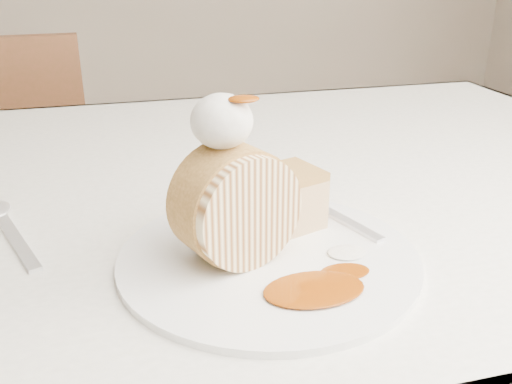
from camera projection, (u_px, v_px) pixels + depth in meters
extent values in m
cube|color=white|center=(211.00, 190.00, 0.78)|extent=(1.40, 0.90, 0.04)
cube|color=white|center=(174.00, 164.00, 1.22)|extent=(1.40, 0.01, 0.28)
cylinder|color=brown|center=(436.00, 249.00, 1.40)|extent=(0.06, 0.06, 0.71)
cube|color=brown|center=(17.00, 197.00, 1.54)|extent=(0.43, 0.43, 0.04)
cylinder|color=brown|center=(90.00, 232.00, 1.83)|extent=(0.03, 0.03, 0.40)
cylinder|color=brown|center=(96.00, 288.00, 1.53)|extent=(0.03, 0.03, 0.40)
cylinder|color=white|center=(268.00, 258.00, 0.56)|extent=(0.37, 0.37, 0.01)
cylinder|color=#FFE9B1|center=(236.00, 206.00, 0.53)|extent=(0.12, 0.10, 0.11)
cube|color=#BB8D47|center=(287.00, 202.00, 0.61)|extent=(0.08, 0.08, 0.05)
ellipsoid|color=white|center=(222.00, 121.00, 0.51)|extent=(0.06, 0.06, 0.05)
ellipsoid|color=#7F3305|center=(243.00, 92.00, 0.49)|extent=(0.03, 0.02, 0.01)
cube|color=silver|center=(341.00, 218.00, 0.63)|extent=(0.08, 0.17, 0.00)
cube|color=silver|center=(17.00, 242.00, 0.60)|extent=(0.08, 0.17, 0.00)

